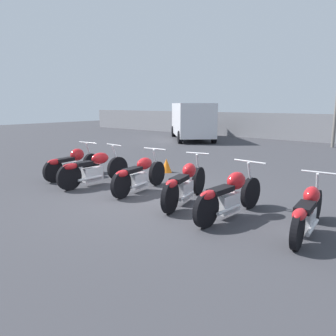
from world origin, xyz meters
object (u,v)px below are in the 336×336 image
(motorcycle_slot_0, at_px, (72,163))
(motorcycle_slot_1, at_px, (94,169))
(motorcycle_slot_5, at_px, (308,212))
(parked_van, at_px, (192,120))
(motorcycle_slot_2, at_px, (139,175))
(motorcycle_slot_3, at_px, (185,184))
(motorcycle_slot_4, at_px, (230,195))
(traffic_cone_near, at_px, (166,165))

(motorcycle_slot_0, bearing_deg, motorcycle_slot_1, -13.75)
(motorcycle_slot_0, xyz_separation_m, motorcycle_slot_5, (6.68, 0.02, -0.04))
(motorcycle_slot_1, bearing_deg, parked_van, 115.80)
(parked_van, bearing_deg, motorcycle_slot_2, -104.50)
(motorcycle_slot_3, relative_size, motorcycle_slot_4, 1.01)
(motorcycle_slot_1, height_order, traffic_cone_near, motorcycle_slot_1)
(motorcycle_slot_1, bearing_deg, motorcycle_slot_3, 7.81)
(motorcycle_slot_0, distance_m, motorcycle_slot_5, 6.68)
(motorcycle_slot_2, distance_m, motorcycle_slot_5, 4.07)
(motorcycle_slot_2, xyz_separation_m, motorcycle_slot_5, (4.07, -0.15, -0.03))
(motorcycle_slot_3, bearing_deg, motorcycle_slot_5, -16.30)
(motorcycle_slot_2, relative_size, motorcycle_slot_3, 0.96)
(motorcycle_slot_1, distance_m, motorcycle_slot_2, 1.45)
(motorcycle_slot_5, relative_size, traffic_cone_near, 4.71)
(motorcycle_slot_3, distance_m, traffic_cone_near, 3.35)
(motorcycle_slot_3, xyz_separation_m, traffic_cone_near, (-2.46, 2.27, -0.21))
(motorcycle_slot_4, bearing_deg, parked_van, 132.32)
(motorcycle_slot_5, bearing_deg, parked_van, 127.21)
(motorcycle_slot_2, distance_m, parked_van, 12.27)
(motorcycle_slot_2, bearing_deg, motorcycle_slot_5, -10.61)
(motorcycle_slot_3, relative_size, parked_van, 0.44)
(motorcycle_slot_3, bearing_deg, motorcycle_slot_2, 163.85)
(traffic_cone_near, bearing_deg, motorcycle_slot_2, -65.45)
(motorcycle_slot_5, bearing_deg, motorcycle_slot_3, 171.62)
(motorcycle_slot_1, distance_m, motorcycle_slot_4, 4.07)
(motorcycle_slot_3, bearing_deg, motorcycle_slot_0, 167.57)
(motorcycle_slot_5, height_order, traffic_cone_near, motorcycle_slot_5)
(motorcycle_slot_3, height_order, motorcycle_slot_5, motorcycle_slot_3)
(parked_van, distance_m, traffic_cone_near, 9.87)
(motorcycle_slot_2, relative_size, parked_van, 0.42)
(motorcycle_slot_0, bearing_deg, motorcycle_slot_2, -3.12)
(motorcycle_slot_5, xyz_separation_m, parked_van, (-10.19, 10.75, 0.82))
(motorcycle_slot_0, height_order, traffic_cone_near, motorcycle_slot_0)
(motorcycle_slot_0, xyz_separation_m, motorcycle_slot_4, (5.26, -0.06, 0.00))
(motorcycle_slot_5, xyz_separation_m, traffic_cone_near, (-5.08, 2.36, -0.18))
(motorcycle_slot_0, height_order, motorcycle_slot_4, motorcycle_slot_4)
(motorcycle_slot_5, bearing_deg, motorcycle_slot_0, 173.97)
(motorcycle_slot_1, bearing_deg, traffic_cone_near, 83.54)
(motorcycle_slot_3, height_order, parked_van, parked_van)
(motorcycle_slot_4, height_order, parked_van, parked_van)
(motorcycle_slot_0, xyz_separation_m, traffic_cone_near, (1.60, 2.39, -0.22))
(motorcycle_slot_4, xyz_separation_m, motorcycle_slot_5, (1.42, 0.08, -0.05))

